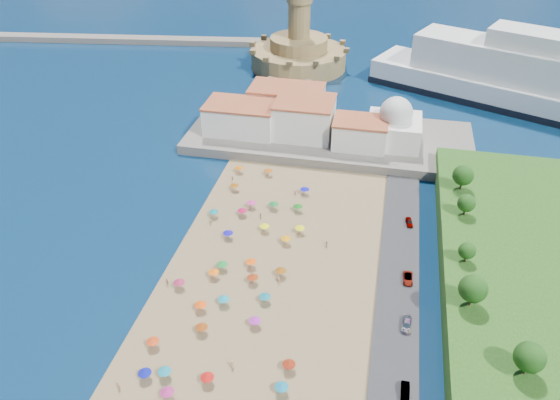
# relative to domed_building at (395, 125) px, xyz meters

# --- Properties ---
(ground) EXTENTS (700.00, 700.00, 0.00)m
(ground) POSITION_rel_domed_building_xyz_m (-30.00, -71.00, -8.97)
(ground) COLOR #071938
(ground) RESTS_ON ground
(terrace) EXTENTS (90.00, 36.00, 3.00)m
(terrace) POSITION_rel_domed_building_xyz_m (-20.00, 2.00, -7.47)
(terrace) COLOR #59544C
(terrace) RESTS_ON ground
(jetty) EXTENTS (18.00, 70.00, 2.40)m
(jetty) POSITION_rel_domed_building_xyz_m (-42.00, 37.00, -7.77)
(jetty) COLOR #59544C
(jetty) RESTS_ON ground
(breakwater) EXTENTS (199.03, 34.77, 2.60)m
(breakwater) POSITION_rel_domed_building_xyz_m (-140.00, 82.00, -7.67)
(breakwater) COLOR #59544C
(breakwater) RESTS_ON ground
(waterfront_buildings) EXTENTS (57.00, 29.00, 11.00)m
(waterfront_buildings) POSITION_rel_domed_building_xyz_m (-33.05, 2.64, -1.10)
(waterfront_buildings) COLOR silver
(waterfront_buildings) RESTS_ON terrace
(domed_building) EXTENTS (16.00, 16.00, 15.00)m
(domed_building) POSITION_rel_domed_building_xyz_m (0.00, 0.00, 0.00)
(domed_building) COLOR silver
(domed_building) RESTS_ON terrace
(fortress) EXTENTS (40.00, 40.00, 32.40)m
(fortress) POSITION_rel_domed_building_xyz_m (-42.00, 67.00, -2.29)
(fortress) COLOR olive
(fortress) RESTS_ON ground
(beach_parasols) EXTENTS (31.17, 115.19, 2.20)m
(beach_parasols) POSITION_rel_domed_building_xyz_m (-31.53, -79.46, -6.83)
(beach_parasols) COLOR gray
(beach_parasols) RESTS_ON beach
(beachgoers) EXTENTS (33.96, 99.35, 1.88)m
(beachgoers) POSITION_rel_domed_building_xyz_m (-32.65, -71.00, -7.85)
(beachgoers) COLOR tan
(beachgoers) RESTS_ON beach
(parked_cars) EXTENTS (2.30, 78.63, 1.39)m
(parked_cars) POSITION_rel_domed_building_xyz_m (6.00, -74.14, -7.61)
(parked_cars) COLOR gray
(parked_cars) RESTS_ON promenade
(hillside_trees) EXTENTS (14.78, 106.46, 7.10)m
(hillside_trees) POSITION_rel_domed_building_xyz_m (19.23, -79.93, 0.94)
(hillside_trees) COLOR #382314
(hillside_trees) RESTS_ON hillside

